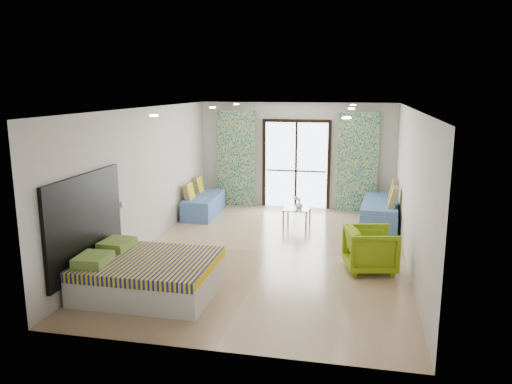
% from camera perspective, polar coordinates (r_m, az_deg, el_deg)
% --- Properties ---
extents(floor, '(5.00, 7.50, 0.01)m').
position_cam_1_polar(floor, '(9.60, 1.64, -6.81)').
color(floor, '#A0815F').
rests_on(floor, ground).
extents(ceiling, '(5.00, 7.50, 0.01)m').
position_cam_1_polar(ceiling, '(9.10, 1.75, 9.51)').
color(ceiling, silver).
rests_on(ceiling, ground).
extents(wall_back, '(5.00, 0.01, 2.70)m').
position_cam_1_polar(wall_back, '(12.92, 4.64, 4.18)').
color(wall_back, silver).
rests_on(wall_back, ground).
extents(wall_front, '(5.00, 0.01, 2.70)m').
position_cam_1_polar(wall_front, '(5.71, -5.01, -5.79)').
color(wall_front, silver).
rests_on(wall_front, ground).
extents(wall_left, '(0.01, 7.50, 2.70)m').
position_cam_1_polar(wall_left, '(9.99, -12.57, 1.66)').
color(wall_left, silver).
rests_on(wall_left, ground).
extents(wall_right, '(0.01, 7.50, 2.70)m').
position_cam_1_polar(wall_right, '(9.16, 17.27, 0.48)').
color(wall_right, silver).
rests_on(wall_right, ground).
extents(balcony_door, '(1.76, 0.08, 2.28)m').
position_cam_1_polar(balcony_door, '(12.90, 4.62, 3.76)').
color(balcony_door, black).
rests_on(balcony_door, floor).
extents(balcony_rail, '(1.52, 0.03, 0.04)m').
position_cam_1_polar(balcony_rail, '(12.96, 4.60, 2.42)').
color(balcony_rail, '#595451').
rests_on(balcony_rail, balcony_door).
extents(curtain_left, '(1.00, 0.10, 2.50)m').
position_cam_1_polar(curtain_left, '(13.04, -2.25, 3.84)').
color(curtain_left, white).
rests_on(curtain_left, floor).
extents(curtain_right, '(1.00, 0.10, 2.50)m').
position_cam_1_polar(curtain_right, '(12.65, 11.52, 3.36)').
color(curtain_right, white).
rests_on(curtain_right, floor).
extents(downlight_a, '(0.12, 0.12, 0.02)m').
position_cam_1_polar(downlight_a, '(7.58, -11.60, 8.57)').
color(downlight_a, '#FFE0B2').
rests_on(downlight_a, ceiling).
extents(downlight_b, '(0.12, 0.12, 0.02)m').
position_cam_1_polar(downlight_b, '(6.97, 10.31, 8.34)').
color(downlight_b, '#FFE0B2').
rests_on(downlight_b, ceiling).
extents(downlight_c, '(0.12, 0.12, 0.02)m').
position_cam_1_polar(downlight_c, '(10.40, -4.99, 9.61)').
color(downlight_c, '#FFE0B2').
rests_on(downlight_c, ceiling).
extents(downlight_d, '(0.12, 0.12, 0.02)m').
position_cam_1_polar(downlight_d, '(9.96, 10.84, 9.35)').
color(downlight_d, '#FFE0B2').
rests_on(downlight_d, ceiling).
extents(downlight_e, '(0.12, 0.12, 0.02)m').
position_cam_1_polar(downlight_e, '(12.33, -2.27, 10.00)').
color(downlight_e, '#FFE0B2').
rests_on(downlight_e, ceiling).
extents(downlight_f, '(0.12, 0.12, 0.02)m').
position_cam_1_polar(downlight_f, '(11.96, 11.05, 9.74)').
color(downlight_f, '#FFE0B2').
rests_on(downlight_f, ceiling).
extents(headboard, '(0.06, 2.10, 1.50)m').
position_cam_1_polar(headboard, '(8.06, -18.88, -3.34)').
color(headboard, black).
rests_on(headboard, floor).
extents(switch_plate, '(0.02, 0.10, 0.10)m').
position_cam_1_polar(switch_plate, '(9.13, -14.97, -1.35)').
color(switch_plate, silver).
rests_on(switch_plate, wall_left).
extents(bed, '(1.97, 1.60, 0.68)m').
position_cam_1_polar(bed, '(7.85, -12.23, -9.24)').
color(bed, silver).
rests_on(bed, floor).
extents(daybed_left, '(0.75, 1.76, 0.86)m').
position_cam_1_polar(daybed_left, '(12.30, -6.06, -1.37)').
color(daybed_left, '#476EAB').
rests_on(daybed_left, floor).
extents(daybed_right, '(0.90, 2.06, 0.99)m').
position_cam_1_polar(daybed_right, '(11.65, 14.06, -2.21)').
color(daybed_right, '#476EAB').
rests_on(daybed_right, floor).
extents(coffee_table, '(0.62, 0.62, 0.68)m').
position_cam_1_polar(coffee_table, '(11.34, 4.70, -2.08)').
color(coffee_table, silver).
rests_on(coffee_table, floor).
extents(vase, '(0.20, 0.21, 0.17)m').
position_cam_1_polar(vase, '(11.28, 4.95, -1.49)').
color(vase, white).
rests_on(vase, coffee_table).
extents(armchair, '(0.91, 0.95, 0.83)m').
position_cam_1_polar(armchair, '(8.73, 12.97, -6.19)').
color(armchair, '#80A315').
rests_on(armchair, floor).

